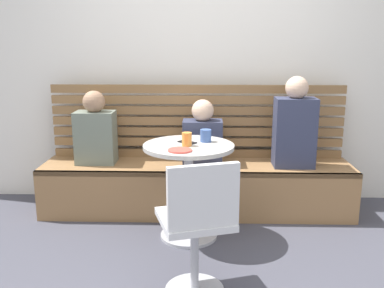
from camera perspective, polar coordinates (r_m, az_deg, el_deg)
ground at (r=2.81m, az=0.15°, el=-18.32°), size 8.00×8.00×0.00m
back_wall at (r=4.03m, az=0.78°, el=13.03°), size 5.20×0.10×2.90m
booth_bench at (r=3.80m, az=0.62°, el=-5.88°), size 2.70×0.52×0.44m
booth_backrest at (r=3.89m, az=0.71°, el=3.07°), size 2.65×0.04×0.67m
cafe_table at (r=3.22m, az=-0.44°, el=-3.89°), size 0.68×0.68×0.74m
white_chair at (r=2.48m, az=0.78°, el=-10.69°), size 0.50×0.50×0.85m
person_adult at (r=3.70m, az=13.56°, el=2.27°), size 0.34×0.22×0.77m
person_child_left at (r=3.69m, az=1.42°, el=1.04°), size 0.34×0.22×0.57m
person_child_middle at (r=3.81m, az=-12.78°, el=1.63°), size 0.34×0.22×0.64m
cup_mug_blue at (r=3.24m, az=1.85°, el=1.13°), size 0.08×0.08×0.09m
cup_tumbler_orange at (r=3.11m, az=-0.70°, el=0.64°), size 0.07×0.07×0.10m
plate_small at (r=2.97m, az=-1.63°, el=-0.83°), size 0.17×0.17×0.01m
phone_on_table at (r=3.22m, az=-0.63°, el=0.24°), size 0.15×0.14×0.01m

